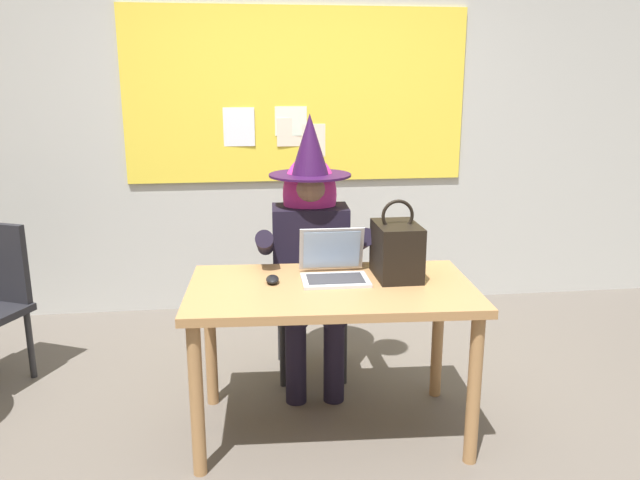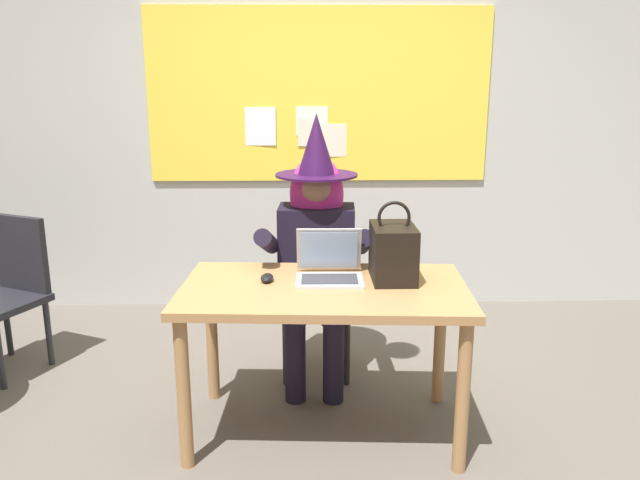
{
  "view_description": "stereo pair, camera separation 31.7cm",
  "coord_description": "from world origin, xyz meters",
  "px_view_note": "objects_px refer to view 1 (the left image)",
  "views": [
    {
      "loc": [
        -0.42,
        -2.62,
        1.67
      ],
      "look_at": [
        -0.03,
        0.43,
        0.88
      ],
      "focal_mm": 35.38,
      "sensor_mm": 36.0,
      "label": 1
    },
    {
      "loc": [
        -0.11,
        -2.64,
        1.67
      ],
      "look_at": [
        -0.03,
        0.43,
        0.88
      ],
      "focal_mm": 35.38,
      "sensor_mm": 36.0,
      "label": 2
    }
  ],
  "objects_px": {
    "desk_main": "(331,305)",
    "computer_mouse": "(272,279)",
    "laptop": "(334,268)",
    "handbag": "(397,250)",
    "chair_at_desk": "(310,283)",
    "person_costumed": "(311,239)"
  },
  "relations": [
    {
      "from": "desk_main",
      "to": "handbag",
      "type": "xyz_separation_m",
      "value": [
        0.33,
        0.09,
        0.23
      ]
    },
    {
      "from": "chair_at_desk",
      "to": "person_costumed",
      "type": "bearing_deg",
      "value": -0.89
    },
    {
      "from": "chair_at_desk",
      "to": "handbag",
      "type": "xyz_separation_m",
      "value": [
        0.35,
        -0.64,
        0.36
      ]
    },
    {
      "from": "person_costumed",
      "to": "handbag",
      "type": "relative_size",
      "value": 3.93
    },
    {
      "from": "laptop",
      "to": "chair_at_desk",
      "type": "bearing_deg",
      "value": 95.28
    },
    {
      "from": "chair_at_desk",
      "to": "person_costumed",
      "type": "height_order",
      "value": "person_costumed"
    },
    {
      "from": "desk_main",
      "to": "computer_mouse",
      "type": "xyz_separation_m",
      "value": [
        -0.27,
        0.08,
        0.11
      ]
    },
    {
      "from": "chair_at_desk",
      "to": "laptop",
      "type": "xyz_separation_m",
      "value": [
        0.05,
        -0.62,
        0.28
      ]
    },
    {
      "from": "laptop",
      "to": "computer_mouse",
      "type": "xyz_separation_m",
      "value": [
        -0.29,
        -0.04,
        -0.03
      ]
    },
    {
      "from": "desk_main",
      "to": "chair_at_desk",
      "type": "xyz_separation_m",
      "value": [
        -0.02,
        0.73,
        -0.13
      ]
    },
    {
      "from": "chair_at_desk",
      "to": "laptop",
      "type": "height_order",
      "value": "laptop"
    },
    {
      "from": "chair_at_desk",
      "to": "laptop",
      "type": "distance_m",
      "value": 0.68
    },
    {
      "from": "desk_main",
      "to": "computer_mouse",
      "type": "relative_size",
      "value": 13.0
    },
    {
      "from": "laptop",
      "to": "handbag",
      "type": "relative_size",
      "value": 0.84
    },
    {
      "from": "laptop",
      "to": "handbag",
      "type": "height_order",
      "value": "handbag"
    },
    {
      "from": "desk_main",
      "to": "computer_mouse",
      "type": "distance_m",
      "value": 0.3
    },
    {
      "from": "person_costumed",
      "to": "handbag",
      "type": "distance_m",
      "value": 0.63
    },
    {
      "from": "desk_main",
      "to": "laptop",
      "type": "distance_m",
      "value": 0.19
    },
    {
      "from": "person_costumed",
      "to": "chair_at_desk",
      "type": "bearing_deg",
      "value": -179.73
    },
    {
      "from": "handbag",
      "to": "computer_mouse",
      "type": "bearing_deg",
      "value": -178.14
    },
    {
      "from": "computer_mouse",
      "to": "desk_main",
      "type": "bearing_deg",
      "value": -13.39
    },
    {
      "from": "person_costumed",
      "to": "laptop",
      "type": "bearing_deg",
      "value": 9.11
    }
  ]
}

